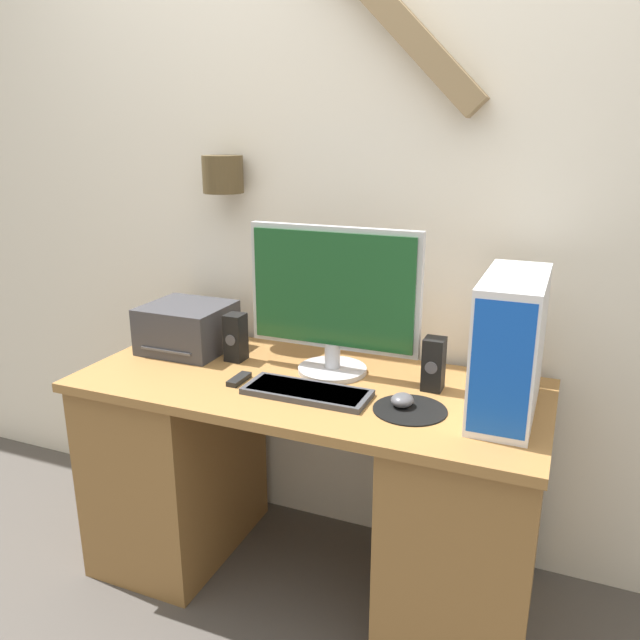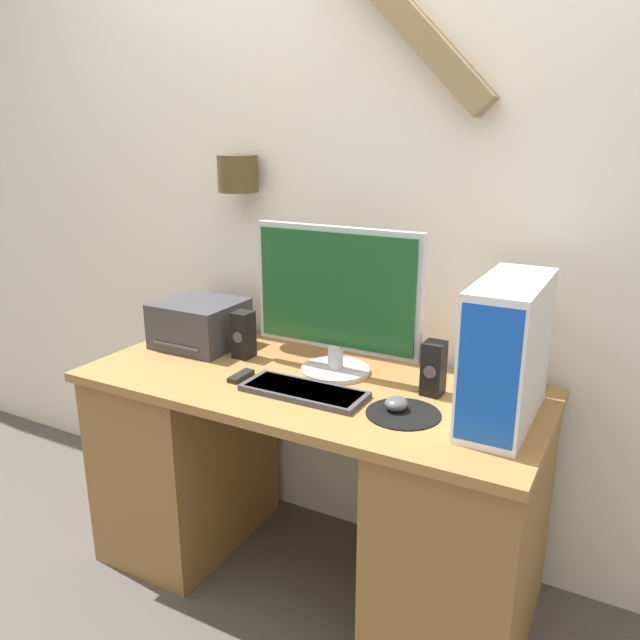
% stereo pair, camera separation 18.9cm
% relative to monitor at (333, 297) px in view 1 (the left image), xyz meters
% --- Properties ---
extents(wall_back, '(6.40, 0.20, 3.02)m').
position_rel_monitor_xyz_m(wall_back, '(-0.03, 0.27, 0.37)').
color(wall_back, silver).
rests_on(wall_back, ground_plane).
extents(desk, '(1.48, 0.65, 0.74)m').
position_rel_monitor_xyz_m(desk, '(-0.04, -0.11, -0.61)').
color(desk, olive).
rests_on(desk, ground_plane).
extents(monitor, '(0.57, 0.23, 0.48)m').
position_rel_monitor_xyz_m(monitor, '(0.00, 0.00, 0.00)').
color(monitor, '#B7B7BC').
rests_on(monitor, desk).
extents(keyboard, '(0.38, 0.15, 0.02)m').
position_rel_monitor_xyz_m(keyboard, '(-0.00, -0.21, -0.24)').
color(keyboard, '#3D3D42').
rests_on(keyboard, desk).
extents(mousepad, '(0.21, 0.21, 0.00)m').
position_rel_monitor_xyz_m(mousepad, '(0.31, -0.19, -0.25)').
color(mousepad, black).
rests_on(mousepad, desk).
extents(mouse, '(0.06, 0.07, 0.04)m').
position_rel_monitor_xyz_m(mouse, '(0.29, -0.18, -0.23)').
color(mouse, '#4C4C51').
rests_on(mouse, mousepad).
extents(computer_tower, '(0.16, 0.41, 0.39)m').
position_rel_monitor_xyz_m(computer_tower, '(0.56, -0.10, -0.06)').
color(computer_tower, white).
rests_on(computer_tower, desk).
extents(printer, '(0.29, 0.27, 0.17)m').
position_rel_monitor_xyz_m(printer, '(-0.56, 0.00, -0.17)').
color(printer, '#38383D').
rests_on(printer, desk).
extents(speaker_left, '(0.06, 0.07, 0.16)m').
position_rel_monitor_xyz_m(speaker_left, '(-0.35, -0.02, -0.17)').
color(speaker_left, black).
rests_on(speaker_left, desk).
extents(speaker_right, '(0.06, 0.07, 0.16)m').
position_rel_monitor_xyz_m(speaker_right, '(0.34, -0.02, -0.17)').
color(speaker_right, black).
rests_on(speaker_right, desk).
extents(remote_control, '(0.04, 0.10, 0.02)m').
position_rel_monitor_xyz_m(remote_control, '(-0.24, -0.19, -0.25)').
color(remote_control, black).
rests_on(remote_control, desk).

